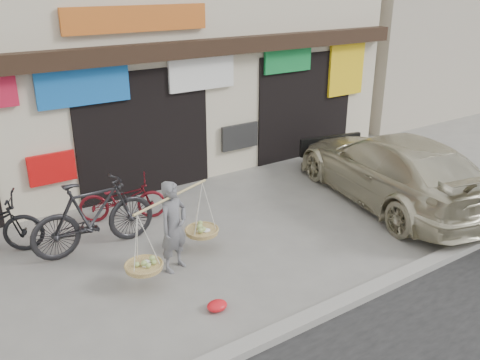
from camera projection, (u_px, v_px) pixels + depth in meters
ground at (235, 259)px, 8.62m from camera, size 70.00×70.00×0.00m
kerb at (314, 316)px, 7.06m from camera, size 70.00×0.25×0.12m
shophouse_block at (89, 22)px, 12.29m from camera, size 14.00×6.32×7.00m
neighbor_east at (424, 12)px, 19.82m from camera, size 12.00×7.00×6.40m
street_vendor at (174, 230)px, 8.09m from camera, size 1.86×1.07×1.53m
bike_1 at (94, 215)px, 8.70m from camera, size 2.17×0.62×1.31m
bike_2 at (123, 199)px, 9.88m from camera, size 1.78×1.18×0.88m
suv at (391, 168)px, 10.63m from camera, size 3.01×5.33×1.46m
red_bag at (217, 306)px, 7.28m from camera, size 0.31×0.25×0.14m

